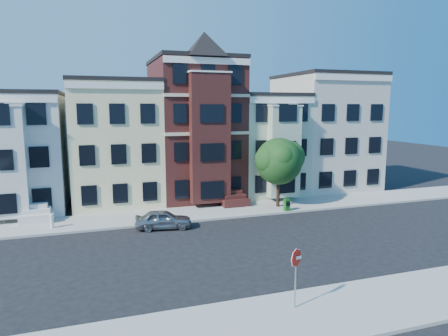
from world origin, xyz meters
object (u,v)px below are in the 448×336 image
object	(u,v)px
stop_sign	(296,274)
fire_hydrant	(52,222)
parked_car	(163,219)
newspaper_box	(287,205)
street_tree	(279,164)

from	to	relation	value
stop_sign	fire_hydrant	bearing A→B (deg)	115.49
fire_hydrant	stop_sign	size ratio (longest dim) A/B	0.28
fire_hydrant	stop_sign	distance (m)	17.80
parked_car	newspaper_box	xyz separation A→B (m)	(9.76, 1.10, -0.02)
parked_car	newspaper_box	distance (m)	9.82
street_tree	stop_sign	xyz separation A→B (m)	(-6.61, -15.09, -2.03)
street_tree	fire_hydrant	size ratio (longest dim) A/B	8.86
newspaper_box	fire_hydrant	size ratio (longest dim) A/B	1.20
newspaper_box	parked_car	bearing A→B (deg)	-176.35
street_tree	parked_car	distance (m)	10.46
newspaper_box	fire_hydrant	xyz separation A→B (m)	(-16.83, 0.92, -0.08)
street_tree	parked_car	bearing A→B (deg)	-165.37
newspaper_box	stop_sign	world-z (taller)	stop_sign
newspaper_box	fire_hydrant	bearing A→B (deg)	174.11
newspaper_box	fire_hydrant	distance (m)	16.86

